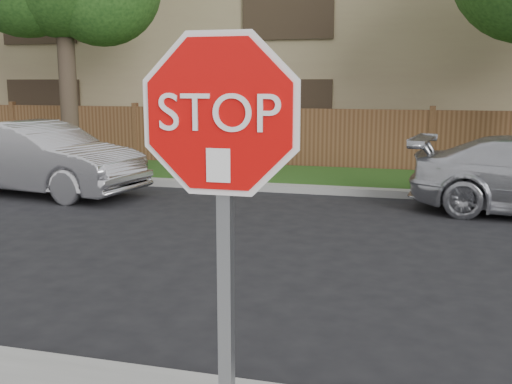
% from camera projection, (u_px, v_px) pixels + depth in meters
% --- Properties ---
extents(far_curb, '(70.00, 0.30, 0.15)m').
position_uv_depth(far_curb, '(431.00, 195.00, 11.83)').
color(far_curb, gray).
rests_on(far_curb, ground).
extents(grass_strip, '(70.00, 3.00, 0.12)m').
position_uv_depth(grass_strip, '(430.00, 182.00, 13.40)').
color(grass_strip, '#1E4714').
rests_on(grass_strip, ground).
extents(fence, '(70.00, 0.12, 1.60)m').
position_uv_depth(fence, '(431.00, 143.00, 14.78)').
color(fence, '#4E311B').
rests_on(fence, ground).
extents(apartment_building, '(35.20, 9.20, 7.20)m').
position_uv_depth(apartment_building, '(433.00, 43.00, 19.60)').
color(apartment_building, '#9B8560').
rests_on(apartment_building, ground).
extents(stop_sign, '(1.01, 0.13, 2.55)m').
position_uv_depth(stop_sign, '(222.00, 186.00, 2.67)').
color(stop_sign, gray).
rests_on(stop_sign, sidewalk_near).
extents(sedan_left, '(4.70, 2.23, 1.49)m').
position_uv_depth(sedan_left, '(39.00, 158.00, 12.25)').
color(sedan_left, '#BAB9BE').
rests_on(sedan_left, ground).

